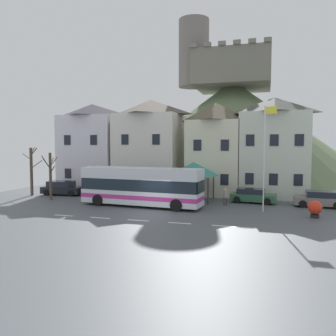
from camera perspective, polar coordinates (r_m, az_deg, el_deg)
ground_plane at (r=26.82m, az=-3.00°, el=-7.62°), size 40.00×60.00×0.07m
townhouse_00 at (r=41.58m, az=-12.50°, el=3.45°), size 6.57×5.43×10.07m
townhouse_01 at (r=39.41m, az=-2.85°, el=3.76°), size 6.96×6.97×10.42m
townhouse_02 at (r=37.31m, az=7.92°, el=3.24°), size 5.47×6.27×9.80m
townhouse_03 at (r=36.96m, az=17.18°, el=3.35°), size 6.65×6.33×10.13m
hilltop_castle at (r=59.50m, az=10.62°, el=6.83°), size 43.77×43.77×25.60m
transit_bus at (r=29.65m, az=-4.48°, el=-3.16°), size 10.84×3.25×3.34m
bus_shelter at (r=32.40m, az=4.31°, el=-0.17°), size 3.60×3.60×3.69m
parked_car_00 at (r=32.16m, az=23.93°, el=-4.75°), size 4.06×2.04×1.37m
parked_car_01 at (r=37.98m, az=-17.21°, el=-3.23°), size 4.38×2.15×1.46m
parked_car_02 at (r=32.41m, az=13.93°, el=-4.50°), size 4.16×2.16×1.31m
parked_car_03 at (r=36.21m, az=-10.44°, el=-3.54°), size 4.25×2.30×1.36m
pedestrian_00 at (r=30.41m, az=9.55°, el=-4.50°), size 0.35×0.35×1.50m
pedestrian_01 at (r=30.26m, az=5.01°, el=-4.71°), size 0.34×0.33×1.48m
pedestrian_02 at (r=30.85m, az=3.54°, el=-4.55°), size 0.33×0.31×1.45m
public_bench at (r=35.29m, az=1.78°, el=-3.99°), size 1.50×0.48×0.87m
flagpole at (r=27.97m, az=15.89°, el=2.61°), size 0.95×0.10×8.36m
harbour_buoy at (r=27.30m, az=23.30°, el=-6.17°), size 1.01×1.01×1.26m
bare_tree_00 at (r=34.58m, az=-19.02°, el=-1.12°), size 1.84×2.07×4.55m
bare_tree_01 at (r=38.54m, az=-21.80°, el=-0.36°), size 1.88×0.99×5.07m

